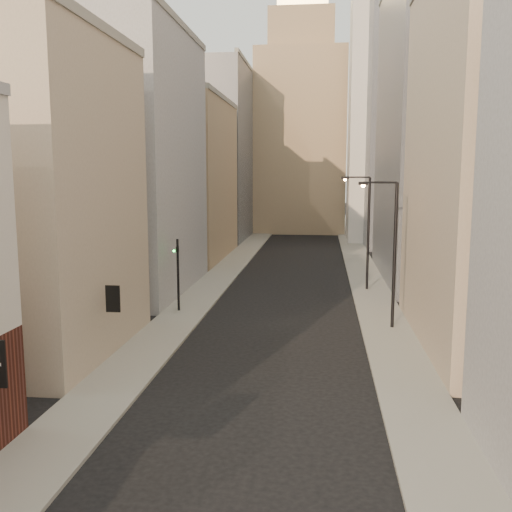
{
  "coord_description": "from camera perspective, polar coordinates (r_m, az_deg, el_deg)",
  "views": [
    {
      "loc": [
        2.55,
        -1.62,
        9.34
      ],
      "look_at": [
        -0.38,
        23.63,
        5.64
      ],
      "focal_mm": 40.0,
      "sensor_mm": 36.0,
      "label": 1
    }
  ],
  "objects": [
    {
      "name": "sidewalk_right",
      "position": [
        57.51,
        10.46,
        -1.11
      ],
      "size": [
        3.0,
        140.0,
        0.15
      ],
      "primitive_type": "cube",
      "color": "gray",
      "rests_on": "ground"
    },
    {
      "name": "streetlamp_mid",
      "position": [
        34.57,
        13.34,
        0.96
      ],
      "size": [
        2.32,
        0.35,
        8.86
      ],
      "rotation": [
        0.0,
        0.0,
        0.07
      ],
      "color": "black",
      "rests_on": "ground"
    },
    {
      "name": "clock_tower",
      "position": [
        94.05,
        4.54,
        13.33
      ],
      "size": [
        14.0,
        14.0,
        44.9
      ],
      "color": "tan",
      "rests_on": "ground"
    },
    {
      "name": "right_bldg_beige",
      "position": [
        33.01,
        23.54,
        8.76
      ],
      "size": [
        8.0,
        16.0,
        20.0
      ],
      "primitive_type": "cube",
      "color": "tan",
      "rests_on": "ground"
    },
    {
      "name": "left_bldg_tan",
      "position": [
        63.32,
        -6.73,
        7.48
      ],
      "size": [
        8.0,
        18.0,
        17.0
      ],
      "primitive_type": "cube",
      "color": "tan",
      "rests_on": "ground"
    },
    {
      "name": "traffic_light_left",
      "position": [
        38.4,
        -7.83,
        -0.48
      ],
      "size": [
        0.59,
        0.51,
        5.0
      ],
      "rotation": [
        0.0,
        0.0,
        2.81
      ],
      "color": "black",
      "rests_on": "ground"
    },
    {
      "name": "highrise",
      "position": [
        82.73,
        18.29,
        19.27
      ],
      "size": [
        21.0,
        23.0,
        51.2
      ],
      "color": "gray",
      "rests_on": "ground"
    },
    {
      "name": "white_tower",
      "position": [
        80.5,
        12.29,
        14.72
      ],
      "size": [
        8.0,
        8.0,
        41.5
      ],
      "color": "silver",
      "rests_on": "ground"
    },
    {
      "name": "right_bldg_wingrid",
      "position": [
        52.61,
        17.33,
        11.92
      ],
      "size": [
        8.0,
        20.0,
        26.0
      ],
      "primitive_type": "cube",
      "color": "gray",
      "rests_on": "ground"
    },
    {
      "name": "left_bldg_beige",
      "position": [
        31.25,
        -21.24,
        5.27
      ],
      "size": [
        8.0,
        12.0,
        16.0
      ],
      "primitive_type": "cube",
      "color": "tan",
      "rests_on": "ground"
    },
    {
      "name": "streetlamp_far",
      "position": [
        45.9,
        10.9,
        2.95
      ],
      "size": [
        2.29,
        0.96,
        9.08
      ],
      "rotation": [
        0.0,
        0.0,
        -0.34
      ],
      "color": "black",
      "rests_on": "ground"
    },
    {
      "name": "left_bldg_grey",
      "position": [
        45.99,
        -11.98,
        8.94
      ],
      "size": [
        8.0,
        16.0,
        20.0
      ],
      "primitive_type": "cube",
      "color": "gray",
      "rests_on": "ground"
    },
    {
      "name": "left_bldg_wingrid",
      "position": [
        82.95,
        -3.55,
        10.12
      ],
      "size": [
        8.0,
        20.0,
        24.0
      ],
      "primitive_type": "cube",
      "color": "gray",
      "rests_on": "ground"
    },
    {
      "name": "sidewalk_left",
      "position": [
        58.08,
        -2.44,
        -0.89
      ],
      "size": [
        3.0,
        140.0,
        0.15
      ],
      "primitive_type": "cube",
      "color": "gray",
      "rests_on": "ground"
    }
  ]
}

